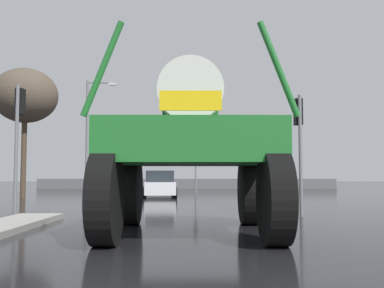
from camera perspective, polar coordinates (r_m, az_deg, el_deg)
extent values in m
plane|color=black|center=(21.22, -1.45, -7.42)|extent=(120.00, 120.00, 0.00)
cylinder|color=black|center=(11.92, -7.89, -5.92)|extent=(0.46, 1.76, 1.75)
cylinder|color=black|center=(11.92, 7.21, -5.93)|extent=(0.46, 1.76, 1.75)
cylinder|color=black|center=(8.42, -11.04, -6.75)|extent=(0.46, 1.76, 1.75)
cylinder|color=black|center=(8.43, 10.43, -6.76)|extent=(0.46, 1.76, 1.75)
cube|color=#1E6B28|center=(10.06, -0.32, -0.24)|extent=(3.64, 4.26, 0.84)
cube|color=#1A5B22|center=(10.60, -0.32, 4.79)|extent=(1.25, 1.22, 1.08)
cylinder|color=silver|center=(9.58, -0.31, 6.61)|extent=(1.37, 1.01, 1.37)
cylinder|color=#1E6B28|center=(8.51, -11.46, 9.39)|extent=(0.79, 0.12, 1.81)
cylinder|color=#1E6B28|center=(8.52, 10.87, 9.38)|extent=(0.79, 0.12, 1.81)
cube|color=yellow|center=(8.00, -0.29, 5.55)|extent=(1.11, 0.05, 0.36)
cube|color=silver|center=(26.05, -4.28, -5.59)|extent=(2.07, 4.24, 0.70)
cube|color=#23282D|center=(25.89, -4.27, -4.12)|extent=(1.75, 2.24, 0.64)
cylinder|color=black|center=(27.41, -6.13, -5.97)|extent=(0.23, 0.61, 0.60)
cylinder|color=black|center=(27.44, -2.56, -5.99)|extent=(0.23, 0.61, 0.60)
cylinder|color=black|center=(24.71, -6.21, -6.20)|extent=(0.23, 0.61, 0.60)
cylinder|color=black|center=(24.74, -2.25, -6.22)|extent=(0.23, 0.61, 0.60)
cylinder|color=slate|center=(15.06, -21.61, -0.69)|extent=(0.11, 0.11, 4.15)
cube|color=black|center=(15.42, -21.17, 5.05)|extent=(0.24, 0.32, 0.84)
sphere|color=red|center=(15.64, -20.89, 5.92)|extent=(0.17, 0.17, 0.17)
sphere|color=#3C2403|center=(15.59, -20.92, 4.94)|extent=(0.17, 0.17, 0.17)
sphere|color=black|center=(15.56, -20.94, 3.96)|extent=(0.17, 0.17, 0.17)
cylinder|color=slate|center=(14.41, 13.55, -1.38)|extent=(0.11, 0.11, 3.82)
cube|color=black|center=(14.75, 13.27, 3.99)|extent=(0.24, 0.32, 0.84)
sphere|color=red|center=(14.97, 13.09, 4.92)|extent=(0.17, 0.17, 0.17)
sphere|color=#3C2403|center=(14.93, 13.10, 3.90)|extent=(0.17, 0.17, 0.17)
sphere|color=black|center=(14.90, 13.12, 2.87)|extent=(0.17, 0.17, 0.17)
cylinder|color=slate|center=(31.68, 0.36, -3.27)|extent=(0.11, 0.11, 3.30)
cube|color=black|center=(31.93, 0.36, -1.25)|extent=(0.24, 0.32, 0.84)
sphere|color=red|center=(32.13, 0.35, -0.78)|extent=(0.17, 0.17, 0.17)
sphere|color=#3C2403|center=(32.12, 0.36, -1.26)|extent=(0.17, 0.17, 0.17)
sphere|color=black|center=(32.11, 0.36, -1.74)|extent=(0.17, 0.17, 0.17)
cylinder|color=slate|center=(32.18, -13.36, 0.95)|extent=(0.18, 0.18, 7.92)
cylinder|color=slate|center=(32.53, -11.74, 7.66)|extent=(1.74, 0.10, 0.10)
cube|color=silver|center=(32.35, -10.22, 7.53)|extent=(0.50, 0.24, 0.16)
cylinder|color=#473828|center=(27.19, -20.78, -1.61)|extent=(0.30, 0.30, 4.54)
ellipsoid|color=brown|center=(27.55, -20.60, 5.81)|extent=(3.68, 3.68, 3.13)
cube|color=#59595B|center=(40.75, -0.80, -5.09)|extent=(27.19, 0.24, 0.90)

